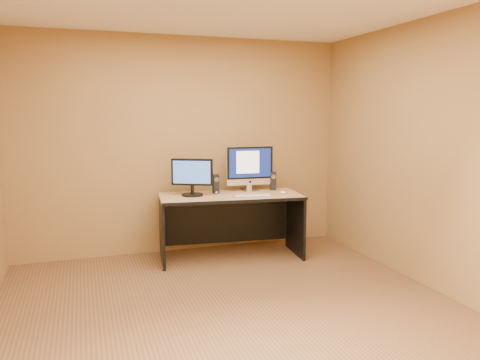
{
  "coord_description": "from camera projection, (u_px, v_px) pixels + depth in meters",
  "views": [
    {
      "loc": [
        -1.17,
        -3.6,
        1.7
      ],
      "look_at": [
        0.52,
        1.39,
        0.93
      ],
      "focal_mm": 35.0,
      "sensor_mm": 36.0,
      "label": 1
    }
  ],
  "objects": [
    {
      "name": "floor",
      "position": [
        234.0,
        313.0,
        3.99
      ],
      "size": [
        4.0,
        4.0,
        0.0
      ],
      "primitive_type": "plane",
      "color": "brown",
      "rests_on": "ground"
    },
    {
      "name": "walls",
      "position": [
        234.0,
        162.0,
        3.8
      ],
      "size": [
        4.0,
        4.0,
        2.6
      ],
      "primitive_type": null,
      "color": "olive",
      "rests_on": "ground"
    },
    {
      "name": "desk",
      "position": [
        231.0,
        226.0,
        5.47
      ],
      "size": [
        1.69,
        0.88,
        0.75
      ],
      "primitive_type": null,
      "rotation": [
        0.0,
        0.0,
        -0.11
      ],
      "color": "tan",
      "rests_on": "ground"
    },
    {
      "name": "imac",
      "position": [
        250.0,
        168.0,
        5.62
      ],
      "size": [
        0.59,
        0.25,
        0.56
      ],
      "primitive_type": null,
      "rotation": [
        0.0,
        0.0,
        -0.06
      ],
      "color": "silver",
      "rests_on": "desk"
    },
    {
      "name": "second_monitor",
      "position": [
        192.0,
        177.0,
        5.33
      ],
      "size": [
        0.54,
        0.43,
        0.43
      ],
      "primitive_type": null,
      "rotation": [
        0.0,
        0.0,
        -0.45
      ],
      "color": "black",
      "rests_on": "desk"
    },
    {
      "name": "speaker_left",
      "position": [
        216.0,
        184.0,
        5.51
      ],
      "size": [
        0.07,
        0.08,
        0.22
      ],
      "primitive_type": null,
      "rotation": [
        0.0,
        0.0,
        -0.03
      ],
      "color": "black",
      "rests_on": "desk"
    },
    {
      "name": "speaker_right",
      "position": [
        273.0,
        181.0,
        5.74
      ],
      "size": [
        0.08,
        0.09,
        0.22
      ],
      "primitive_type": null,
      "rotation": [
        0.0,
        0.0,
        -0.2
      ],
      "color": "black",
      "rests_on": "desk"
    },
    {
      "name": "keyboard",
      "position": [
        253.0,
        196.0,
        5.3
      ],
      "size": [
        0.45,
        0.17,
        0.02
      ],
      "primitive_type": "cube",
      "rotation": [
        0.0,
        0.0,
        -0.11
      ],
      "color": "#BBBBC0",
      "rests_on": "desk"
    },
    {
      "name": "mouse",
      "position": [
        283.0,
        192.0,
        5.48
      ],
      "size": [
        0.07,
        0.11,
        0.04
      ],
      "primitive_type": "ellipsoid",
      "rotation": [
        0.0,
        0.0,
        -0.12
      ],
      "color": "white",
      "rests_on": "desk"
    },
    {
      "name": "cable_a",
      "position": [
        244.0,
        189.0,
        5.77
      ],
      "size": [
        0.02,
        0.22,
        0.01
      ],
      "primitive_type": "cylinder",
      "rotation": [
        1.57,
        0.0,
        0.03
      ],
      "color": "black",
      "rests_on": "desk"
    },
    {
      "name": "cable_b",
      "position": [
        243.0,
        190.0,
        5.75
      ],
      "size": [
        0.07,
        0.17,
        0.01
      ],
      "primitive_type": "cylinder",
      "rotation": [
        1.57,
        0.0,
        -0.36
      ],
      "color": "black",
      "rests_on": "desk"
    }
  ]
}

